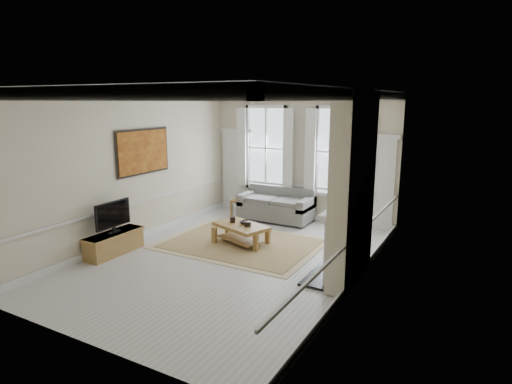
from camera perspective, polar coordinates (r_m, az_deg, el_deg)
The scene contains 23 objects.
floor at distance 8.96m, azimuth -3.32°, elevation -8.90°, with size 7.20×7.20×0.00m, color #B7B5AD.
ceiling at distance 8.36m, azimuth -3.61°, elevation 13.39°, with size 7.20×7.20×0.00m, color white.
back_wall at distance 11.66m, azimuth 6.07°, elevation 4.63°, with size 5.20×5.20×0.00m, color beige.
left_wall at distance 10.12m, azimuth -16.02°, elevation 3.07°, with size 7.20×7.20×0.00m, color beige.
right_wall at distance 7.46m, azimuth 13.66°, elevation 0.07°, with size 7.20×7.20×0.00m, color beige.
window_left at distance 12.04m, azimuth 1.37°, elevation 5.89°, with size 1.26×0.20×2.20m, color #B2BCC6, non-canonical shape.
window_right at distance 11.23m, azimuth 10.95°, elevation 5.22°, with size 1.26×0.20×2.20m, color #B2BCC6, non-canonical shape.
door_left at distance 12.64m, azimuth -2.65°, elevation 2.75°, with size 0.90×0.08×2.30m, color silver.
door_right at distance 11.09m, azimuth 15.72°, elevation 0.97°, with size 0.90×0.08×2.30m, color silver.
painting at distance 10.26m, azimuth -14.80°, elevation 5.23°, with size 0.05×1.66×1.06m, color #B8771F.
chimney_breast at distance 7.70m, azimuth 12.81°, elevation 0.48°, with size 0.35×1.70×3.38m, color beige.
hearth at distance 8.31m, azimuth 9.40°, elevation -10.60°, with size 0.55×1.50×0.05m, color black.
fireplace at distance 8.01m, azimuth 10.92°, elevation -6.15°, with size 0.21×1.45×1.33m.
mirror at distance 7.70m, azimuth 11.39°, elevation 3.19°, with size 0.06×1.26×1.06m, color gold.
sofa at distance 11.67m, azimuth 2.84°, elevation -1.98°, with size 1.96×0.95×0.88m.
side_table at distance 11.98m, azimuth -2.23°, elevation -1.47°, with size 0.48×0.48×0.50m.
rug at distance 9.83m, azimuth -2.00°, elevation -6.88°, with size 3.50×2.60×0.02m, color #9A834F.
coffee_table at distance 9.71m, azimuth -2.02°, elevation -4.81°, with size 1.40×1.08×0.46m.
ceramic_pot_a at distance 9.84m, azimuth -3.13°, elevation -3.72°, with size 0.12×0.12×0.12m, color black.
ceramic_pot_b at distance 9.53m, azimuth -1.14°, elevation -4.27°, with size 0.16×0.16×0.11m, color black.
bowl at distance 9.74m, azimuth -1.47°, elevation -4.07°, with size 0.25×0.25×0.06m, color black.
tv_stand at distance 9.64m, azimuth -18.38°, elevation -6.50°, with size 0.42×1.32×0.47m, color brown.
tv at distance 9.44m, azimuth -18.54°, elevation -2.89°, with size 0.08×0.90×0.68m.
Camera 1 is at (4.49, -7.06, 3.23)m, focal length 30.00 mm.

